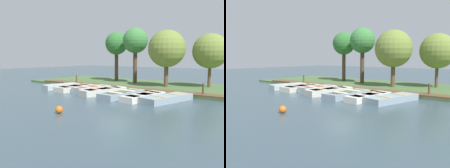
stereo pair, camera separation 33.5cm
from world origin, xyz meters
TOP-DOWN VIEW (x-y plane):
  - ground_plane at (0.00, 0.00)m, footprint 80.00×80.00m
  - shore_bank at (-5.00, 0.00)m, footprint 8.00×24.00m
  - dock_walkway at (-1.57, 0.00)m, footprint 1.13×19.57m
  - rowboat_0 at (0.76, -5.19)m, footprint 3.09×1.64m
  - rowboat_1 at (0.92, -3.51)m, footprint 3.17×1.15m
  - rowboat_2 at (0.63, -1.96)m, footprint 2.95×1.64m
  - rowboat_3 at (1.03, -0.47)m, footprint 3.66×1.75m
  - rowboat_4 at (1.28, 1.29)m, footprint 3.54×1.41m
  - rowboat_5 at (1.27, 2.91)m, footprint 3.46×1.41m
  - rowboat_6 at (0.95, 4.28)m, footprint 3.71×1.95m
  - mooring_post_near at (-1.64, -5.89)m, footprint 0.12×0.12m
  - mooring_post_far at (-1.64, 5.52)m, footprint 0.12×0.12m
  - buoy at (6.80, 1.69)m, footprint 0.35×0.35m
  - park_tree_far_left at (-5.99, -4.61)m, footprint 2.26×2.26m
  - park_tree_left at (-5.36, -1.96)m, footprint 2.32×2.32m
  - park_tree_center at (-4.45, 1.62)m, footprint 3.00×3.00m
  - park_tree_right at (-6.31, 4.49)m, footprint 2.79×2.79m

SIDE VIEW (x-z plane):
  - ground_plane at x=0.00m, z-range 0.00..0.00m
  - shore_bank at x=-5.00m, z-range 0.00..0.16m
  - dock_walkway at x=-1.57m, z-range 0.00..0.27m
  - buoy at x=6.80m, z-range 0.00..0.35m
  - rowboat_5 at x=1.27m, z-range 0.00..0.39m
  - rowboat_4 at x=1.28m, z-range 0.00..0.39m
  - rowboat_6 at x=0.95m, z-range 0.00..0.39m
  - rowboat_0 at x=0.76m, z-range 0.00..0.39m
  - rowboat_1 at x=0.92m, z-range 0.00..0.40m
  - rowboat_3 at x=1.03m, z-range 0.00..0.43m
  - rowboat_2 at x=0.63m, z-range 0.00..0.43m
  - mooring_post_near at x=-1.64m, z-range 0.00..0.97m
  - mooring_post_far at x=-1.64m, z-range 0.00..0.97m
  - park_tree_right at x=-6.31m, z-range 0.82..5.26m
  - park_tree_center at x=-4.45m, z-range 0.85..5.61m
  - park_tree_far_left at x=-5.99m, z-range 1.32..6.36m
  - park_tree_left at x=-5.36m, z-range 1.37..6.61m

